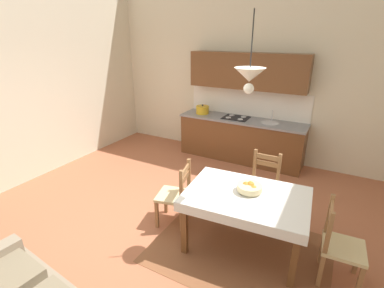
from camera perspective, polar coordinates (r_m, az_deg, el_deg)
The scene contains 11 objects.
ground_plane at distance 4.20m, azimuth -3.89°, elevation -16.59°, with size 6.67×6.49×0.10m, color #A86042.
wall_back at distance 6.07m, azimuth 11.62°, elevation 16.69°, with size 6.67×0.12×4.16m, color beige.
wall_left at distance 5.66m, azimuth -32.86°, elevation 13.53°, with size 0.12×6.49×4.16m, color beige.
area_rug at distance 3.82m, azimuth 9.66°, elevation -20.35°, with size 2.10×1.60×0.01m, color brown.
kitchen_cabinetry at distance 5.96m, azimuth 10.10°, elevation 4.73°, with size 2.60×0.63×2.20m.
dining_table at distance 3.52m, azimuth 10.86°, elevation -11.65°, with size 1.52×1.11×0.75m.
dining_chair_window_side at distance 3.53m, azimuth 27.69°, elevation -17.79°, with size 0.44×0.44×0.93m.
dining_chair_kitchen_side at distance 4.33m, azimuth 14.10°, elevation -8.12°, with size 0.42×0.42×0.93m.
dining_chair_tv_side at distance 3.98m, azimuth -3.29°, elevation -10.31°, with size 0.51×0.51×0.93m.
fruit_bowl at distance 3.49m, azimuth 11.59°, elevation -8.61°, with size 0.30×0.30×0.12m.
pendant_lamp at distance 2.99m, azimuth 11.58°, elevation 13.40°, with size 0.32×0.32×0.80m.
Camera 1 is at (1.83, -2.76, 2.53)m, focal length 26.32 mm.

